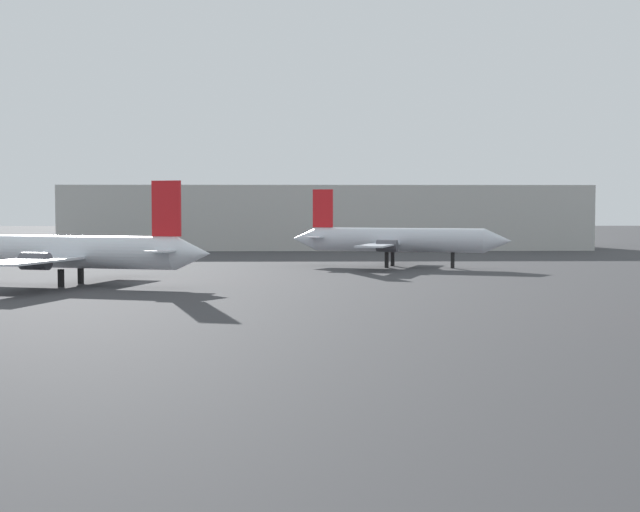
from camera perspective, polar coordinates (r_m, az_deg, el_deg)
The scene contains 3 objects.
airplane_distant at distance 77.96m, azimuth -16.47°, elevation 0.26°, with size 27.40×23.04×8.86m.
airplane_far_left at distance 97.58m, azimuth 4.99°, elevation 1.06°, with size 24.36×19.39×8.69m.
terminal_building at distance 145.69m, azimuth 0.31°, elevation 2.56°, with size 81.88×26.70×10.04m, color #B7B7B2.
Camera 1 is at (-0.63, -11.17, 6.67)m, focal length 49.05 mm.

